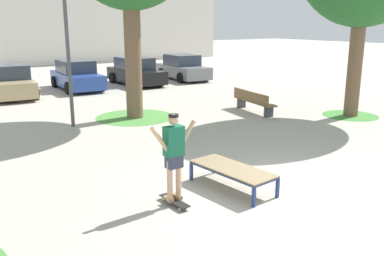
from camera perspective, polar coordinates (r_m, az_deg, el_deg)
The scene contains 12 objects.
ground_plane at distance 8.99m, azimuth 12.34°, elevation -8.41°, with size 120.00×120.00×0.00m, color #B2AA9E.
skate_box at distance 8.83m, azimuth 5.51°, elevation -5.67°, with size 0.95×1.97×0.46m.
skateboard at distance 8.16m, azimuth -2.41°, elevation -9.88°, with size 0.23×0.81×0.09m.
skater at distance 7.81m, azimuth -2.49°, elevation -3.20°, with size 1.00×0.29×1.69m.
grass_patch_near_right at distance 16.83m, azimuth 20.72°, elevation 1.62°, with size 2.02×2.02×0.01m, color #47893D.
grass_patch_mid_back at distance 15.60m, azimuth -7.74°, elevation 1.48°, with size 2.87×2.87×0.01m, color #519342.
car_tan at distance 21.37m, azimuth -23.42°, elevation 5.75°, with size 2.18×4.33×1.50m.
car_blue at distance 22.71m, azimuth -15.41°, elevation 6.84°, with size 2.05×4.27×1.50m.
car_black at distance 23.85m, azimuth -7.68°, elevation 7.55°, with size 1.92×4.20×1.50m.
car_grey at distance 25.75m, azimuth -1.27°, elevation 8.16°, with size 2.20×4.34×1.50m.
park_bench at distance 16.39m, azimuth 8.34°, elevation 3.66°, with size 0.83×2.44×0.83m.
light_post at distance 14.23m, azimuth -16.91°, elevation 15.31°, with size 0.36×0.36×5.83m.
Camera 1 is at (-6.13, -5.62, 3.41)m, focal length 39.21 mm.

